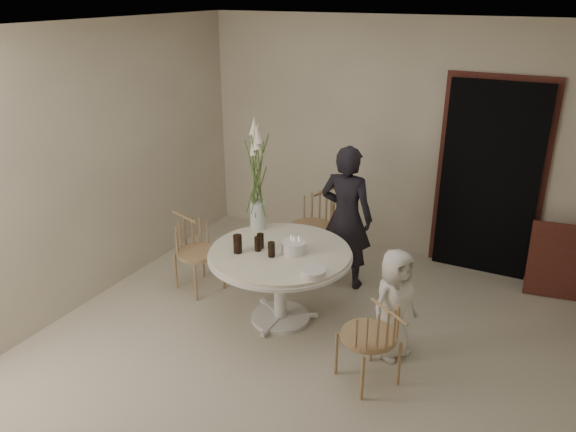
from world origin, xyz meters
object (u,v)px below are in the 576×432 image
at_px(table, 280,262).
at_px(boy, 394,304).
at_px(chair_right, 378,334).
at_px(flower_vase, 257,178).
at_px(chair_left, 192,242).
at_px(chair_far, 319,217).
at_px(birthday_cake, 294,247).
at_px(girl, 346,218).

xyz_separation_m(table, boy, (1.11, -0.05, -0.12)).
bearing_deg(chair_right, flower_vase, -85.71).
bearing_deg(chair_left, chair_right, -88.82).
distance_m(chair_far, birthday_cake, 1.32).
relative_size(chair_left, girl, 0.50).
distance_m(girl, boy, 1.31).
distance_m(chair_far, girl, 0.60).
relative_size(chair_right, flower_vase, 0.69).
distance_m(girl, birthday_cake, 0.93).
relative_size(table, birthday_cake, 5.83).
xyz_separation_m(chair_left, birthday_cake, (1.26, -0.16, 0.29)).
distance_m(chair_far, boy, 1.84).
bearing_deg(girl, birthday_cake, 80.17).
bearing_deg(chair_right, chair_far, -110.54).
bearing_deg(table, girl, 73.58).
relative_size(table, chair_right, 1.71).
distance_m(table, boy, 1.11).
bearing_deg(table, chair_far, 97.83).
distance_m(chair_right, girl, 1.72).
relative_size(chair_far, flower_vase, 0.76).
bearing_deg(chair_right, chair_left, -73.73).
bearing_deg(chair_far, flower_vase, -87.37).
distance_m(chair_left, boy, 2.25).
bearing_deg(table, flower_vase, 141.35).
height_order(table, chair_right, chair_right).
relative_size(chair_left, flower_vase, 0.68).
distance_m(boy, flower_vase, 1.76).
xyz_separation_m(chair_left, boy, (2.24, -0.22, -0.00)).
bearing_deg(chair_far, birthday_cake, -58.61).
height_order(chair_right, flower_vase, flower_vase).
bearing_deg(flower_vase, chair_left, -166.71).
bearing_deg(girl, chair_far, -37.78).
height_order(table, chair_far, chair_far).
relative_size(table, chair_far, 1.54).
bearing_deg(chair_right, birthday_cake, -85.33).
bearing_deg(birthday_cake, table, -171.22).
bearing_deg(flower_vase, table, -38.65).
height_order(chair_left, boy, boy).
height_order(chair_far, chair_left, chair_far).
distance_m(table, girl, 0.99).
height_order(chair_left, girl, girl).
bearing_deg(girl, table, 72.90).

